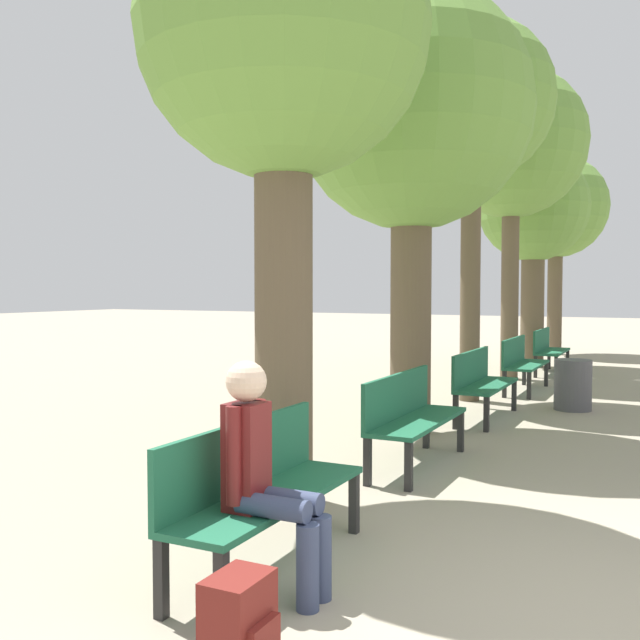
# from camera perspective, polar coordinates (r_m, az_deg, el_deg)

# --- Properties ---
(bench_row_0) EXTENTS (0.46, 1.70, 0.88)m
(bench_row_0) POSITION_cam_1_polar(r_m,az_deg,el_deg) (4.43, -4.92, -12.82)
(bench_row_0) COLOR #1E6042
(bench_row_0) RESTS_ON ground_plane
(bench_row_1) EXTENTS (0.46, 1.70, 0.88)m
(bench_row_1) POSITION_cam_1_polar(r_m,az_deg,el_deg) (6.86, 7.17, -7.32)
(bench_row_1) COLOR #1E6042
(bench_row_1) RESTS_ON ground_plane
(bench_row_2) EXTENTS (0.46, 1.70, 0.88)m
(bench_row_2) POSITION_cam_1_polar(r_m,az_deg,el_deg) (9.46, 12.69, -4.63)
(bench_row_2) COLOR #1E6042
(bench_row_2) RESTS_ON ground_plane
(bench_row_3) EXTENTS (0.46, 1.70, 0.88)m
(bench_row_3) POSITION_cam_1_polar(r_m,az_deg,el_deg) (12.12, 15.78, -3.09)
(bench_row_3) COLOR #1E6042
(bench_row_3) RESTS_ON ground_plane
(bench_row_4) EXTENTS (0.46, 1.70, 0.88)m
(bench_row_4) POSITION_cam_1_polar(r_m,az_deg,el_deg) (14.80, 17.76, -2.10)
(bench_row_4) COLOR #1E6042
(bench_row_4) RESTS_ON ground_plane
(tree_row_0) EXTENTS (2.28, 2.28, 4.82)m
(tree_row_0) POSITION_cam_1_polar(r_m,az_deg,el_deg) (5.89, -2.97, 21.14)
(tree_row_0) COLOR brown
(tree_row_0) RESTS_ON ground_plane
(tree_row_1) EXTENTS (2.77, 2.77, 5.13)m
(tree_row_1) POSITION_cam_1_polar(r_m,az_deg,el_deg) (8.56, 7.36, 15.96)
(tree_row_1) COLOR brown
(tree_row_1) RESTS_ON ground_plane
(tree_row_2) EXTENTS (2.43, 2.43, 5.68)m
(tree_row_2) POSITION_cam_1_polar(r_m,az_deg,el_deg) (11.23, 12.06, 16.50)
(tree_row_2) COLOR brown
(tree_row_2) RESTS_ON ground_plane
(tree_row_3) EXTENTS (2.75, 2.75, 5.73)m
(tree_row_3) POSITION_cam_1_polar(r_m,az_deg,el_deg) (13.93, 15.08, 13.34)
(tree_row_3) COLOR brown
(tree_row_3) RESTS_ON ground_plane
(tree_row_4) EXTENTS (2.34, 2.34, 4.61)m
(tree_row_4) POSITION_cam_1_polar(r_m,az_deg,el_deg) (16.08, 16.72, 8.33)
(tree_row_4) COLOR brown
(tree_row_4) RESTS_ON ground_plane
(tree_row_5) EXTENTS (2.59, 2.59, 5.05)m
(tree_row_5) POSITION_cam_1_polar(r_m,az_deg,el_deg) (19.23, 18.36, 8.45)
(tree_row_5) COLOR brown
(tree_row_5) RESTS_ON ground_plane
(person_seated) EXTENTS (0.60, 0.34, 1.29)m
(person_seated) POSITION_cam_1_polar(r_m,az_deg,el_deg) (4.01, -4.45, -11.94)
(person_seated) COLOR #384260
(person_seated) RESTS_ON ground_plane
(backpack) EXTENTS (0.27, 0.32, 0.42)m
(backpack) POSITION_cam_1_polar(r_m,az_deg,el_deg) (3.45, -6.46, -22.97)
(backpack) COLOR maroon
(backpack) RESTS_ON ground_plane
(trash_bin) EXTENTS (0.50, 0.50, 0.70)m
(trash_bin) POSITION_cam_1_polar(r_m,az_deg,el_deg) (10.52, 19.57, -4.91)
(trash_bin) COLOR #4C4C51
(trash_bin) RESTS_ON ground_plane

